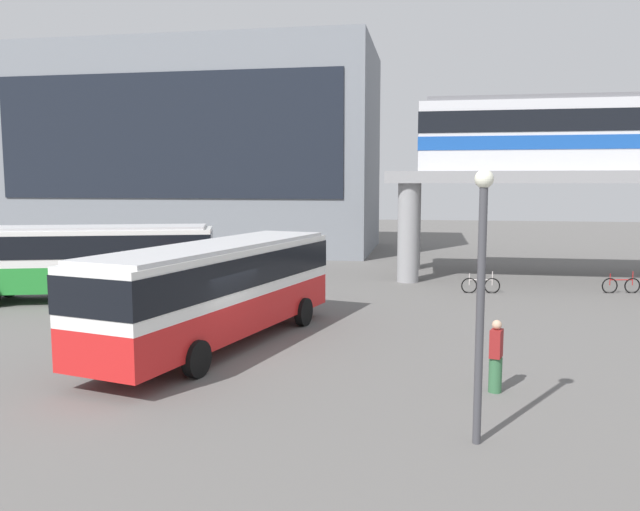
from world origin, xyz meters
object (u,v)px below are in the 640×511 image
at_px(station_building, 198,151).
at_px(train, 619,133).
at_px(pedestrian_walking_across, 496,358).
at_px(bus_main, 219,283).
at_px(bus_secondary, 83,255).
at_px(bicycle_silver, 481,285).
at_px(bicycle_red, 621,285).

height_order(station_building, train, station_building).
bearing_deg(pedestrian_walking_across, bus_main, 158.67).
distance_m(train, bus_secondary, 26.81).
xyz_separation_m(station_building, bicycle_silver, (20.00, -17.05, -7.10)).
xyz_separation_m(bus_secondary, bicycle_red, (23.55, 5.85, -1.63)).
relative_size(bicycle_silver, pedestrian_walking_across, 0.99).
relative_size(train, pedestrian_walking_across, 11.31).
bearing_deg(bus_main, train, 45.80).
height_order(bus_main, pedestrian_walking_across, bus_main).
bearing_deg(pedestrian_walking_across, station_building, 121.62).
distance_m(bus_secondary, bicycle_red, 24.32).
distance_m(station_building, bus_main, 30.75).
bearing_deg(bicycle_red, train, 80.84).
height_order(train, bicycle_silver, train).
relative_size(bus_main, bus_secondary, 1.00).
height_order(bicycle_silver, pedestrian_walking_across, pedestrian_walking_across).
relative_size(bicycle_silver, bicycle_red, 1.01).
bearing_deg(station_building, train, -23.49).
xyz_separation_m(train, bus_secondary, (-24.22, -10.02, -5.63)).
distance_m(station_building, bicycle_red, 31.65).
xyz_separation_m(station_building, bus_secondary, (2.86, -21.79, -5.47)).
height_order(bus_main, bus_secondary, same).
bearing_deg(bus_secondary, train, 22.48).
bearing_deg(station_building, pedestrian_walking_across, -58.38).
bearing_deg(bus_main, station_building, 111.69).
height_order(train, bus_secondary, train).
xyz_separation_m(bus_main, bus_secondary, (-8.32, 6.33, 0.00)).
relative_size(bus_secondary, bicycle_silver, 6.33).
distance_m(bicycle_red, pedestrian_walking_across, 16.92).
height_order(train, bus_main, train).
xyz_separation_m(bus_secondary, bicycle_silver, (17.14, 4.74, -1.63)).
height_order(station_building, bicycle_silver, station_building).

